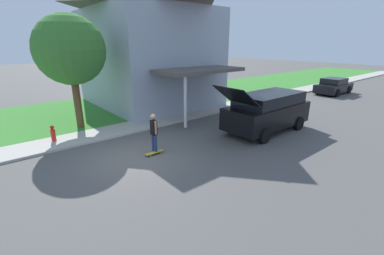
% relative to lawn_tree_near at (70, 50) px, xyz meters
% --- Properties ---
extents(ground_plane, '(120.00, 120.00, 0.00)m').
position_rel_lawn_tree_near_xyz_m(ground_plane, '(5.27, 0.45, -4.01)').
color(ground_plane, '#54514F').
extents(lawn, '(10.00, 80.00, 0.08)m').
position_rel_lawn_tree_near_xyz_m(lawn, '(-2.73, 6.45, -3.97)').
color(lawn, '#387F2D').
rests_on(lawn, ground_plane).
extents(sidewalk, '(1.80, 80.00, 0.10)m').
position_rel_lawn_tree_near_xyz_m(sidewalk, '(1.67, 6.45, -3.96)').
color(sidewalk, '#ADA89E').
rests_on(sidewalk, ground_plane).
extents(house, '(11.59, 8.10, 9.37)m').
position_rel_lawn_tree_near_xyz_m(house, '(-2.91, 6.08, 0.94)').
color(house, '#99A3B2').
rests_on(house, lawn).
extents(lawn_tree_near, '(3.40, 3.40, 5.66)m').
position_rel_lawn_tree_near_xyz_m(lawn_tree_near, '(0.00, 0.00, 0.00)').
color(lawn_tree_near, brown).
rests_on(lawn_tree_near, lawn).
extents(suv_parked, '(2.18, 5.47, 2.59)m').
position_rel_lawn_tree_near_xyz_m(suv_parked, '(6.55, 7.27, -2.93)').
color(suv_parked, black).
rests_on(suv_parked, ground_plane).
extents(car_down_street, '(1.93, 4.06, 1.40)m').
position_rel_lawn_tree_near_xyz_m(car_down_street, '(4.23, 20.68, -3.34)').
color(car_down_street, black).
rests_on(car_down_street, ground_plane).
extents(skateboarder, '(0.41, 0.22, 1.67)m').
position_rel_lawn_tree_near_xyz_m(skateboarder, '(5.31, 1.33, -3.08)').
color(skateboarder, navy).
rests_on(skateboarder, ground_plane).
extents(skateboard, '(0.21, 0.82, 0.10)m').
position_rel_lawn_tree_near_xyz_m(skateboard, '(5.44, 1.24, -3.93)').
color(skateboard, '#A89323').
rests_on(skateboard, ground_plane).
extents(fire_hydrant, '(0.20, 0.20, 0.73)m').
position_rel_lawn_tree_near_xyz_m(fire_hydrant, '(1.40, -1.62, -3.56)').
color(fire_hydrant, red).
rests_on(fire_hydrant, sidewalk).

